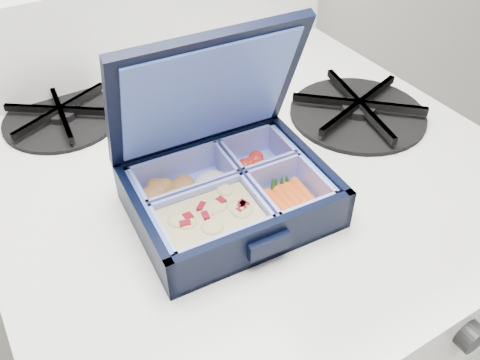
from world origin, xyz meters
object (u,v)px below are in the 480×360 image
bento_box (230,195)px  stove (241,351)px  fork (243,128)px  burner_grate (359,107)px

bento_box → stove: bearing=55.8°
stove → fork: (0.03, 0.05, 0.49)m
burner_grate → fork: bearing=161.2°
fork → stove: bearing=-96.2°
fork → burner_grate: bearing=9.5°
stove → fork: fork is taller
stove → bento_box: 0.52m
bento_box → fork: bearing=57.0°
bento_box → burner_grate: bearing=20.0°
stove → bento_box: size_ratio=4.49×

